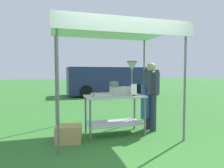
{
  "coord_description": "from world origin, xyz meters",
  "views": [
    {
      "loc": [
        -1.25,
        -3.2,
        1.37
      ],
      "look_at": [
        0.05,
        1.15,
        1.11
      ],
      "focal_mm": 31.91,
      "sensor_mm": 36.0,
      "label": 1
    }
  ],
  "objects_px": {
    "menu_sign": "(134,91)",
    "supply_crate": "(69,134)",
    "van_navy": "(109,81)",
    "stall_canopy": "(113,33)",
    "vendor": "(151,92)",
    "donut_fryer": "(125,83)",
    "donut_cart": "(115,106)",
    "donut_tray": "(102,95)"
  },
  "relations": [
    {
      "from": "supply_crate",
      "to": "donut_cart",
      "type": "bearing_deg",
      "value": 11.89
    },
    {
      "from": "menu_sign",
      "to": "van_navy",
      "type": "bearing_deg",
      "value": 78.21
    },
    {
      "from": "van_navy",
      "to": "donut_fryer",
      "type": "bearing_deg",
      "value": -103.02
    },
    {
      "from": "donut_tray",
      "to": "donut_fryer",
      "type": "bearing_deg",
      "value": 19.52
    },
    {
      "from": "vendor",
      "to": "donut_cart",
      "type": "bearing_deg",
      "value": -174.02
    },
    {
      "from": "supply_crate",
      "to": "donut_tray",
      "type": "bearing_deg",
      "value": 8.29
    },
    {
      "from": "donut_tray",
      "to": "menu_sign",
      "type": "bearing_deg",
      "value": -5.08
    },
    {
      "from": "donut_cart",
      "to": "supply_crate",
      "type": "xyz_separation_m",
      "value": [
        -1.01,
        -0.21,
        -0.47
      ]
    },
    {
      "from": "supply_crate",
      "to": "van_navy",
      "type": "bearing_deg",
      "value": 68.86
    },
    {
      "from": "menu_sign",
      "to": "donut_tray",
      "type": "bearing_deg",
      "value": 174.92
    },
    {
      "from": "donut_tray",
      "to": "donut_fryer",
      "type": "height_order",
      "value": "donut_fryer"
    },
    {
      "from": "donut_tray",
      "to": "supply_crate",
      "type": "height_order",
      "value": "donut_tray"
    },
    {
      "from": "menu_sign",
      "to": "vendor",
      "type": "distance_m",
      "value": 0.62
    },
    {
      "from": "donut_tray",
      "to": "van_navy",
      "type": "xyz_separation_m",
      "value": [
        2.32,
        7.71,
        -0.02
      ]
    },
    {
      "from": "donut_cart",
      "to": "vendor",
      "type": "bearing_deg",
      "value": 5.98
    },
    {
      "from": "vendor",
      "to": "van_navy",
      "type": "bearing_deg",
      "value": 81.85
    },
    {
      "from": "donut_fryer",
      "to": "donut_cart",
      "type": "bearing_deg",
      "value": -160.32
    },
    {
      "from": "donut_cart",
      "to": "donut_fryer",
      "type": "bearing_deg",
      "value": 19.68
    },
    {
      "from": "donut_cart",
      "to": "supply_crate",
      "type": "distance_m",
      "value": 1.14
    },
    {
      "from": "menu_sign",
      "to": "supply_crate",
      "type": "height_order",
      "value": "menu_sign"
    },
    {
      "from": "stall_canopy",
      "to": "menu_sign",
      "type": "xyz_separation_m",
      "value": [
        0.38,
        -0.27,
        -1.27
      ]
    },
    {
      "from": "supply_crate",
      "to": "van_navy",
      "type": "xyz_separation_m",
      "value": [
        3.02,
        7.81,
        0.71
      ]
    },
    {
      "from": "vendor",
      "to": "supply_crate",
      "type": "height_order",
      "value": "vendor"
    },
    {
      "from": "menu_sign",
      "to": "vendor",
      "type": "relative_size",
      "value": 0.16
    },
    {
      "from": "menu_sign",
      "to": "supply_crate",
      "type": "relative_size",
      "value": 0.46
    },
    {
      "from": "donut_tray",
      "to": "donut_cart",
      "type": "bearing_deg",
      "value": 19.38
    },
    {
      "from": "stall_canopy",
      "to": "vendor",
      "type": "height_order",
      "value": "stall_canopy"
    },
    {
      "from": "stall_canopy",
      "to": "donut_fryer",
      "type": "relative_size",
      "value": 3.46
    },
    {
      "from": "donut_cart",
      "to": "vendor",
      "type": "relative_size",
      "value": 0.8
    },
    {
      "from": "donut_tray",
      "to": "vendor",
      "type": "relative_size",
      "value": 0.26
    },
    {
      "from": "donut_fryer",
      "to": "menu_sign",
      "type": "distance_m",
      "value": 0.33
    },
    {
      "from": "menu_sign",
      "to": "van_navy",
      "type": "height_order",
      "value": "van_navy"
    },
    {
      "from": "van_navy",
      "to": "donut_tray",
      "type": "bearing_deg",
      "value": -106.78
    },
    {
      "from": "stall_canopy",
      "to": "donut_cart",
      "type": "distance_m",
      "value": 1.61
    },
    {
      "from": "stall_canopy",
      "to": "van_navy",
      "type": "relative_size",
      "value": 0.54
    },
    {
      "from": "van_navy",
      "to": "supply_crate",
      "type": "bearing_deg",
      "value": -111.14
    },
    {
      "from": "donut_fryer",
      "to": "van_navy",
      "type": "distance_m",
      "value": 7.7
    },
    {
      "from": "stall_canopy",
      "to": "donut_fryer",
      "type": "xyz_separation_m",
      "value": [
        0.27,
        -0.0,
        -1.12
      ]
    },
    {
      "from": "donut_fryer",
      "to": "vendor",
      "type": "xyz_separation_m",
      "value": [
        0.66,
        0.0,
        -0.22
      ]
    },
    {
      "from": "donut_tray",
      "to": "menu_sign",
      "type": "height_order",
      "value": "menu_sign"
    },
    {
      "from": "donut_cart",
      "to": "menu_sign",
      "type": "height_order",
      "value": "menu_sign"
    },
    {
      "from": "donut_tray",
      "to": "donut_fryer",
      "type": "distance_m",
      "value": 0.67
    }
  ]
}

